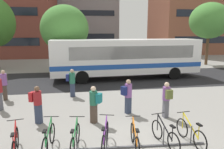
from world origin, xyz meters
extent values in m
cube|color=#232326|center=(0.00, 10.90, 0.00)|extent=(80.00, 7.20, 0.01)
cube|color=white|center=(2.16, 10.90, 1.85)|extent=(12.12, 3.22, 2.70)
cube|color=#1947A3|center=(2.16, 10.90, 1.20)|extent=(12.14, 3.24, 0.36)
cube|color=black|center=(-3.28, 10.59, 2.98)|extent=(1.13, 2.35, 0.40)
cube|color=black|center=(-3.81, 10.56, 2.12)|extent=(0.20, 2.19, 1.40)
cube|color=black|center=(2.53, 9.67, 2.25)|extent=(9.83, 0.61, 0.97)
cube|color=black|center=(2.39, 12.16, 2.25)|extent=(9.83, 0.61, 0.97)
cylinder|color=black|center=(-1.49, 9.53, 0.50)|extent=(1.02, 0.36, 1.00)
cylinder|color=black|center=(-1.62, 11.84, 0.50)|extent=(1.02, 0.36, 1.00)
cylinder|color=black|center=(5.94, 9.95, 0.50)|extent=(1.02, 0.36, 1.00)
cylinder|color=black|center=(5.81, 12.26, 0.50)|extent=(1.02, 0.36, 1.00)
cube|color=#47474C|center=(-0.86, 0.24, 0.03)|extent=(6.81, 0.46, 0.06)
cylinder|color=#47474C|center=(-3.77, 0.40, 0.35)|extent=(0.04, 0.04, 0.70)
cylinder|color=#47474C|center=(-2.80, 0.34, 0.35)|extent=(0.04, 0.04, 0.70)
cylinder|color=#47474C|center=(-1.83, 0.29, 0.35)|extent=(0.04, 0.04, 0.70)
cylinder|color=#47474C|center=(-0.86, 0.24, 0.35)|extent=(0.04, 0.04, 0.70)
cylinder|color=#47474C|center=(0.12, 0.18, 0.35)|extent=(0.04, 0.04, 0.70)
cylinder|color=#47474C|center=(1.09, 0.13, 0.35)|extent=(0.04, 0.04, 0.70)
cylinder|color=#47474C|center=(2.06, 0.07, 0.35)|extent=(0.04, 0.04, 0.70)
torus|color=black|center=(-3.83, 0.85, 0.35)|extent=(0.16, 0.70, 0.70)
cube|color=red|center=(-3.75, 0.37, 0.67)|extent=(0.19, 0.91, 0.58)
cylinder|color=red|center=(-3.67, -0.05, 0.62)|extent=(0.03, 0.03, 0.55)
cube|color=black|center=(-3.67, -0.05, 0.88)|extent=(0.14, 0.23, 0.05)
cylinder|color=red|center=(-3.82, 0.83, 0.67)|extent=(0.04, 0.04, 0.65)
cylinder|color=black|center=(-3.82, 0.83, 0.98)|extent=(0.52, 0.11, 0.03)
torus|color=black|center=(-2.68, 0.96, 0.35)|extent=(0.12, 0.70, 0.70)
torus|color=black|center=(-2.79, -0.05, 0.35)|extent=(0.12, 0.70, 0.70)
cube|color=#1E7F38|center=(-2.73, 0.47, 0.67)|extent=(0.13, 0.92, 0.58)
cylinder|color=#1E7F38|center=(-2.78, 0.05, 0.62)|extent=(0.03, 0.03, 0.55)
cube|color=black|center=(-2.78, 0.05, 0.88)|extent=(0.12, 0.23, 0.05)
cylinder|color=#1E7F38|center=(-2.68, 0.94, 0.67)|extent=(0.04, 0.04, 0.65)
cylinder|color=black|center=(-2.68, 0.94, 0.98)|extent=(0.52, 0.08, 0.03)
torus|color=black|center=(-1.80, 0.82, 0.35)|extent=(0.16, 0.70, 0.70)
torus|color=black|center=(-1.96, -0.18, 0.35)|extent=(0.16, 0.70, 0.70)
cube|color=#1E7F38|center=(-1.87, 0.34, 0.67)|extent=(0.18, 0.91, 0.58)
cylinder|color=#1E7F38|center=(-1.94, -0.09, 0.62)|extent=(0.03, 0.03, 0.55)
cube|color=black|center=(-1.94, -0.09, 0.88)|extent=(0.13, 0.23, 0.05)
cylinder|color=#1E7F38|center=(-1.80, 0.80, 0.67)|extent=(0.04, 0.04, 0.65)
cylinder|color=black|center=(-1.80, 0.80, 0.98)|extent=(0.52, 0.11, 0.03)
torus|color=black|center=(-0.77, 0.82, 0.35)|extent=(0.21, 0.69, 0.70)
torus|color=black|center=(-1.01, -0.17, 0.35)|extent=(0.21, 0.69, 0.70)
cube|color=#702893|center=(-0.88, 0.34, 0.67)|extent=(0.25, 0.90, 0.58)
cylinder|color=#702893|center=(-0.99, -0.07, 0.62)|extent=(0.04, 0.04, 0.55)
cube|color=black|center=(-0.99, -0.07, 0.88)|extent=(0.15, 0.24, 0.05)
cylinder|color=#702893|center=(-0.77, 0.80, 0.67)|extent=(0.04, 0.04, 0.65)
cylinder|color=black|center=(-0.77, 0.80, 0.98)|extent=(0.51, 0.15, 0.03)
torus|color=black|center=(0.12, 0.57, 0.35)|extent=(0.11, 0.71, 0.70)
torus|color=black|center=(0.02, -0.44, 0.35)|extent=(0.11, 0.71, 0.70)
cube|color=orange|center=(0.07, 0.08, 0.67)|extent=(0.12, 0.92, 0.58)
cylinder|color=orange|center=(0.03, -0.34, 0.62)|extent=(0.03, 0.03, 0.55)
cube|color=black|center=(0.03, -0.34, 0.88)|extent=(0.12, 0.23, 0.05)
cylinder|color=orange|center=(0.11, 0.55, 0.67)|extent=(0.03, 0.03, 0.65)
cylinder|color=black|center=(0.11, 0.55, 0.98)|extent=(0.52, 0.08, 0.03)
torus|color=black|center=(1.05, 0.67, 0.35)|extent=(0.17, 0.70, 0.70)
torus|color=black|center=(1.24, -0.34, 0.35)|extent=(0.17, 0.70, 0.70)
cube|color=black|center=(1.14, 0.18, 0.67)|extent=(0.20, 0.91, 0.58)
cylinder|color=black|center=(1.22, -0.24, 0.62)|extent=(0.04, 0.04, 0.55)
cube|color=black|center=(1.22, -0.24, 0.88)|extent=(0.14, 0.23, 0.05)
cylinder|color=black|center=(1.06, 0.65, 0.67)|extent=(0.04, 0.04, 0.65)
cylinder|color=black|center=(1.06, 0.65, 0.98)|extent=(0.52, 0.12, 0.03)
torus|color=black|center=(2.02, 0.67, 0.35)|extent=(0.13, 0.70, 0.70)
torus|color=black|center=(2.15, -0.34, 0.35)|extent=(0.13, 0.70, 0.70)
cube|color=yellow|center=(2.08, 0.18, 0.67)|extent=(0.14, 0.92, 0.58)
cylinder|color=yellow|center=(2.13, -0.24, 0.62)|extent=(0.03, 0.03, 0.55)
cube|color=black|center=(2.13, -0.24, 0.88)|extent=(0.13, 0.23, 0.05)
cylinder|color=yellow|center=(2.03, 0.65, 0.67)|extent=(0.04, 0.04, 0.65)
cylinder|color=black|center=(2.03, 0.65, 0.98)|extent=(0.52, 0.09, 0.03)
cube|color=#47382D|center=(-1.12, 2.43, 0.40)|extent=(0.33, 0.31, 0.81)
cylinder|color=#23664C|center=(-1.12, 2.43, 1.10)|extent=(0.47, 0.47, 0.58)
sphere|color=beige|center=(-1.12, 2.43, 1.50)|extent=(0.22, 0.22, 0.22)
cube|color=#197075|center=(-0.90, 2.29, 1.13)|extent=(0.30, 0.33, 0.40)
cube|color=#2D3851|center=(-2.11, 6.39, 0.41)|extent=(0.29, 0.24, 0.82)
cylinder|color=#23664C|center=(-2.11, 6.39, 1.14)|extent=(0.39, 0.39, 0.63)
sphere|color=tan|center=(-2.11, 6.39, 1.56)|extent=(0.22, 0.22, 0.22)
cube|color=navy|center=(-2.36, 6.43, 1.17)|extent=(0.22, 0.31, 0.40)
cube|color=#565660|center=(-5.62, 4.69, 0.45)|extent=(0.31, 0.33, 0.90)
cube|color=#565660|center=(2.15, 2.52, 0.42)|extent=(0.22, 0.27, 0.83)
cylinder|color=#7F4C93|center=(2.15, 2.52, 1.13)|extent=(0.36, 0.36, 0.60)
sphere|color=beige|center=(2.15, 2.52, 1.54)|extent=(0.22, 0.22, 0.22)
cube|color=#56602D|center=(2.16, 2.26, 1.16)|extent=(0.29, 0.20, 0.40)
cube|color=#47382D|center=(-5.89, 6.31, 0.44)|extent=(0.24, 0.29, 0.88)
cylinder|color=#7F4C93|center=(-5.89, 6.31, 1.20)|extent=(0.39, 0.39, 0.64)
sphere|color=tan|center=(-5.89, 6.31, 1.62)|extent=(0.22, 0.22, 0.22)
cube|color=#56602D|center=(-5.93, 6.57, 1.23)|extent=(0.30, 0.22, 0.40)
cube|color=#2D3851|center=(-3.44, 2.73, 0.42)|extent=(0.32, 0.30, 0.84)
cylinder|color=maroon|center=(-3.44, 2.73, 1.12)|extent=(0.46, 0.46, 0.57)
sphere|color=brown|center=(-3.44, 2.73, 1.52)|extent=(0.22, 0.22, 0.22)
cube|color=#B21E23|center=(-3.67, 2.85, 1.15)|extent=(0.29, 0.33, 0.40)
cube|color=#2D3851|center=(0.58, 3.26, 0.40)|extent=(0.32, 0.29, 0.81)
cylinder|color=#7F4C93|center=(0.58, 3.26, 1.12)|extent=(0.45, 0.45, 0.64)
sphere|color=tan|center=(0.58, 3.26, 1.55)|extent=(0.22, 0.22, 0.22)
cube|color=navy|center=(0.34, 3.16, 1.15)|extent=(0.28, 0.33, 0.40)
cylinder|color=brown|center=(-2.88, 14.25, 1.14)|extent=(0.32, 0.32, 2.28)
ellipsoid|color=#4C8E3D|center=(-2.88, 14.25, 4.08)|extent=(4.35, 4.35, 4.23)
cylinder|color=brown|center=(13.01, 16.77, 1.66)|extent=(0.32, 0.32, 3.32)
ellipsoid|color=#4C8E3D|center=(13.01, 16.77, 5.01)|extent=(4.42, 4.42, 3.99)
cube|color=black|center=(21.69, 26.14, 2.47)|extent=(16.69, 0.06, 1.10)
cube|color=gray|center=(-1.83, 45.29, 6.98)|extent=(17.40, 12.15, 13.96)
cube|color=black|center=(-1.83, 39.18, 2.79)|extent=(15.31, 0.06, 1.10)
cube|color=black|center=(-1.83, 39.18, 7.45)|extent=(15.31, 0.06, 1.10)
camera|label=1|loc=(-1.67, -6.29, 3.87)|focal=34.64mm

